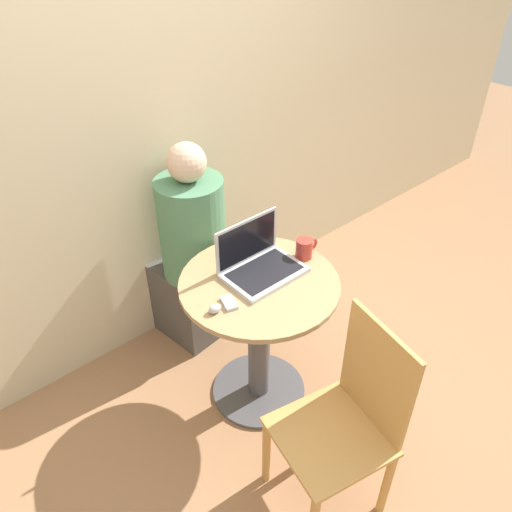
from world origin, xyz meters
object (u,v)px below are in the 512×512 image
at_px(cell_phone, 229,303).
at_px(laptop, 259,262).
at_px(chair_empty, 346,422).
at_px(person_seated, 188,261).

bearing_deg(cell_phone, laptop, 19.96).
distance_m(chair_empty, person_seated, 1.24).
height_order(laptop, person_seated, person_seated).
bearing_deg(laptop, cell_phone, -160.04).
relative_size(laptop, cell_phone, 3.45).
height_order(chair_empty, person_seated, person_seated).
xyz_separation_m(cell_phone, chair_empty, (0.10, -0.59, -0.29)).
bearing_deg(laptop, chair_empty, -101.84).
relative_size(chair_empty, person_seated, 0.75).
height_order(cell_phone, chair_empty, chair_empty).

